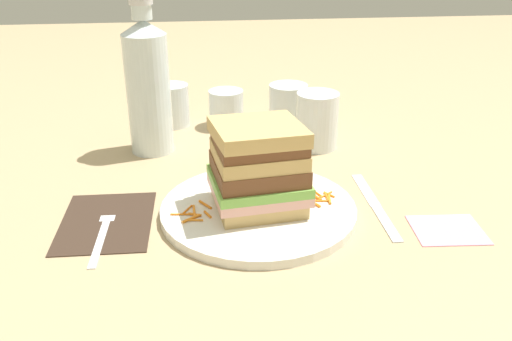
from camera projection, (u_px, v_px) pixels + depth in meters
name	position (u px, v px, depth m)	size (l,w,h in m)	color
ground_plane	(246.00, 208.00, 0.78)	(3.00, 3.00, 0.00)	tan
main_plate	(258.00, 210.00, 0.77)	(0.27, 0.27, 0.01)	white
sandwich	(258.00, 167.00, 0.74)	(0.14, 0.13, 0.12)	tan
carrot_shred_0	(187.00, 209.00, 0.75)	(0.00, 0.00, 0.02)	orange
carrot_shred_1	(195.00, 215.00, 0.74)	(0.00, 0.00, 0.02)	orange
carrot_shred_2	(205.00, 205.00, 0.76)	(0.00, 0.00, 0.03)	orange
carrot_shred_3	(181.00, 214.00, 0.74)	(0.00, 0.00, 0.03)	orange
carrot_shred_4	(191.00, 218.00, 0.73)	(0.00, 0.00, 0.03)	orange
carrot_shred_5	(208.00, 214.00, 0.74)	(0.00, 0.00, 0.02)	orange
carrot_shred_6	(194.00, 212.00, 0.74)	(0.00, 0.00, 0.03)	orange
carrot_shred_7	(195.00, 220.00, 0.72)	(0.00, 0.00, 0.02)	orange
carrot_shred_8	(305.00, 192.00, 0.80)	(0.00, 0.00, 0.02)	orange
carrot_shred_9	(305.00, 202.00, 0.77)	(0.00, 0.00, 0.03)	orange
carrot_shred_10	(329.00, 199.00, 0.77)	(0.00, 0.00, 0.02)	orange
carrot_shred_11	(316.00, 197.00, 0.78)	(0.00, 0.00, 0.02)	orange
carrot_shred_12	(316.00, 193.00, 0.79)	(0.00, 0.00, 0.03)	orange
carrot_shred_13	(327.00, 197.00, 0.78)	(0.00, 0.00, 0.03)	orange
carrot_shred_14	(322.00, 201.00, 0.77)	(0.00, 0.00, 0.02)	orange
carrot_shred_15	(315.00, 204.00, 0.76)	(0.00, 0.00, 0.02)	orange
carrot_shred_16	(330.00, 196.00, 0.79)	(0.00, 0.00, 0.02)	orange
carrot_shred_17	(325.00, 194.00, 0.79)	(0.00, 0.00, 0.03)	orange
napkin_dark	(106.00, 221.00, 0.75)	(0.12, 0.16, 0.00)	#38281E
fork	(103.00, 228.00, 0.73)	(0.02, 0.17, 0.00)	silver
knife	(376.00, 206.00, 0.78)	(0.02, 0.20, 0.00)	silver
juice_glass	(317.00, 123.00, 0.97)	(0.07, 0.07, 0.10)	white
water_bottle	(148.00, 86.00, 0.92)	(0.07, 0.07, 0.26)	silver
empty_tumbler_0	(226.00, 108.00, 1.07)	(0.07, 0.07, 0.07)	silver
empty_tumbler_1	(288.00, 104.00, 1.08)	(0.08, 0.08, 0.08)	silver
empty_tumbler_2	(173.00, 105.00, 1.07)	(0.06, 0.06, 0.08)	silver
napkin_pink	(448.00, 229.00, 0.73)	(0.09, 0.08, 0.00)	pink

